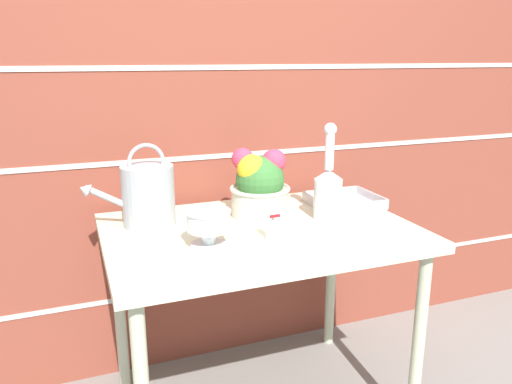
{
  "coord_description": "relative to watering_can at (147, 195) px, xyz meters",
  "views": [
    {
      "loc": [
        -0.6,
        -1.55,
        1.32
      ],
      "look_at": [
        0.0,
        0.04,
        0.86
      ],
      "focal_mm": 35.0,
      "sensor_mm": 36.0,
      "label": 1
    }
  ],
  "objects": [
    {
      "name": "patio_table",
      "position": [
        0.36,
        -0.17,
        -0.19
      ],
      "size": [
        1.07,
        0.74,
        0.74
      ],
      "color": "beige",
      "rests_on": "ground_plane"
    },
    {
      "name": "glass_decanter",
      "position": [
        0.63,
        -0.16,
        0.0
      ],
      "size": [
        0.1,
        0.1,
        0.36
      ],
      "color": "silver",
      "rests_on": "patio_table"
    },
    {
      "name": "crystal_pedestal_bowl",
      "position": [
        0.14,
        -0.28,
        -0.03
      ],
      "size": [
        0.14,
        0.14,
        0.12
      ],
      "color": "silver",
      "rests_on": "patio_table"
    },
    {
      "name": "brick_wall",
      "position": [
        0.36,
        0.29,
        0.25
      ],
      "size": [
        3.6,
        0.08,
        2.2
      ],
      "color": "brown",
      "rests_on": "ground_plane"
    },
    {
      "name": "wire_tray",
      "position": [
        0.78,
        -0.03,
        -0.1
      ],
      "size": [
        0.27,
        0.24,
        0.04
      ],
      "color": "#B7B7BC",
      "rests_on": "patio_table"
    },
    {
      "name": "figurine_vase",
      "position": [
        0.34,
        -0.33,
        -0.05
      ],
      "size": [
        0.06,
        0.06,
        0.15
      ],
      "color": "white",
      "rests_on": "patio_table"
    },
    {
      "name": "flower_planter",
      "position": [
        0.41,
        -0.04,
        0.01
      ],
      "size": [
        0.23,
        0.23,
        0.26
      ],
      "color": "beige",
      "rests_on": "patio_table"
    },
    {
      "name": "watering_can",
      "position": [
        0.0,
        0.0,
        0.0
      ],
      "size": [
        0.33,
        0.18,
        0.29
      ],
      "color": "#9EA3A8",
      "rests_on": "patio_table"
    }
  ]
}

